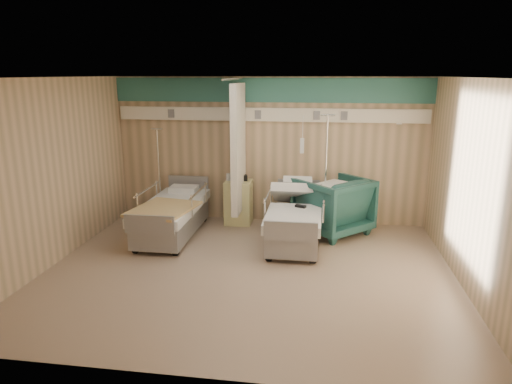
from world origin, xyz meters
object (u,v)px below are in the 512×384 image
Objects in this scene: bed_right at (295,225)px; visitor_armchair at (333,205)px; bed_left at (172,219)px; iv_stand_left at (161,203)px; iv_stand_right at (324,208)px; bedside_cabinet at (239,202)px.

visitor_armchair reaches higher than bed_right.
visitor_armchair is at bearing 42.71° from bed_right.
visitor_armchair is at bearing 11.89° from bed_left.
visitor_armchair is (2.85, 0.60, 0.21)m from bed_left.
bed_right is 2.79m from iv_stand_left.
iv_stand_left is at bearing 122.40° from bed_left.
bed_left is 1.17× the size of iv_stand_left.
iv_stand_right is (2.70, 0.71, 0.13)m from bed_left.
iv_stand_right is at bearing 54.72° from bed_right.
bed_right is 0.91m from visitor_armchair.
iv_stand_left is (-3.33, 0.16, -0.15)m from visitor_armchair.
iv_stand_left is (-0.48, 0.76, 0.06)m from bed_left.
bedside_cabinet is 1.83m from visitor_armchair.
bed_right is 2.20m from bed_left.
bed_right is 1.00× the size of iv_stand_right.
visitor_armchair is at bearing -9.46° from bedside_cabinet.
iv_stand_right reaches higher than iv_stand_left.
iv_stand_left is at bearing 179.11° from iv_stand_right.
iv_stand_left reaches higher than bed_right.
bed_left is (-2.20, 0.00, 0.00)m from bed_right.
bed_left is 0.90m from iv_stand_left.
bed_right is 1.46m from bedside_cabinet.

